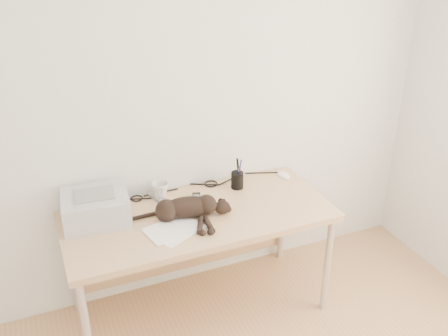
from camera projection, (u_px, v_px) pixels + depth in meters
name	position (u px, v px, depth m)	size (l,w,h in m)	color
wall_back	(176.00, 106.00, 3.02)	(3.50, 3.50, 0.00)	white
desk	(194.00, 225.00, 3.11)	(1.60, 0.70, 0.74)	tan
printer	(96.00, 208.00, 2.87)	(0.40, 0.35, 0.18)	#A7A7AC
papers	(174.00, 230.00, 2.82)	(0.36, 0.30, 0.01)	white
cat	(185.00, 209.00, 2.91)	(0.59, 0.35, 0.14)	black
mug	(160.00, 190.00, 3.13)	(0.11, 0.11, 0.10)	silver
pen_cup	(237.00, 180.00, 3.24)	(0.08, 0.08, 0.21)	black
remote_grey	(158.00, 198.00, 3.11)	(0.05, 0.18, 0.02)	gray
remote_black	(197.00, 201.00, 3.09)	(0.05, 0.18, 0.02)	black
mouse	(284.00, 174.00, 3.40)	(0.07, 0.12, 0.04)	white
cable_tangle	(182.00, 189.00, 3.23)	(1.36, 0.09, 0.01)	black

